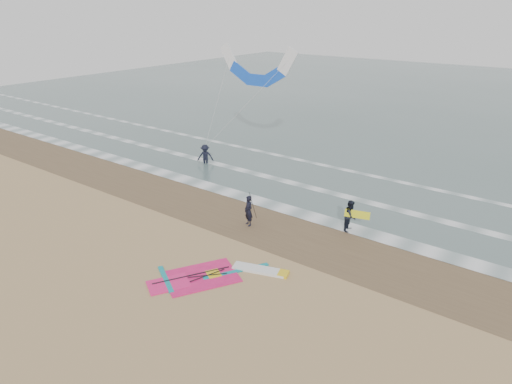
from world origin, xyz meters
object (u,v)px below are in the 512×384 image
Objects in this scene: person_standing at (249,211)px; person_walking at (351,216)px; surf_kite at (257,70)px; windsurf_rig at (217,275)px; person_wading at (205,152)px.

person_standing is 1.00× the size of person_walking.
surf_kite is at bearing 149.08° from person_standing.
person_standing is at bearing 112.11° from windsurf_rig.
person_wading reaches higher than person_standing.
person_standing is 12.66m from surf_kite.
person_standing is at bearing -55.78° from surf_kite.
person_standing is at bearing -71.44° from person_wading.
person_standing is 0.92× the size of person_wading.
person_walking is 14.01m from person_wading.
windsurf_rig is at bearing -43.03° from person_standing.
windsurf_rig is at bearing -81.88° from person_wading.
surf_kite is at bearing 12.73° from person_wading.
windsurf_rig is 15.53m from person_wading.
windsurf_rig is 3.07× the size of person_standing.
person_wading is at bearing -131.03° from surf_kite.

